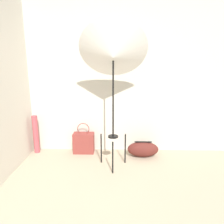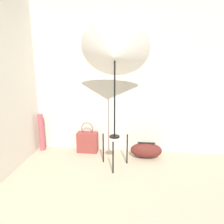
% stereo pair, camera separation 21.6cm
% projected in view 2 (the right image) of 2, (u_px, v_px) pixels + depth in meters
% --- Properties ---
extents(wall_back, '(8.00, 0.05, 2.60)m').
position_uv_depth(wall_back, '(123.00, 74.00, 3.50)').
color(wall_back, beige).
rests_on(wall_back, ground_plane).
extents(photo_umbrella, '(0.92, 0.71, 2.03)m').
position_uv_depth(photo_umbrella, '(115.00, 54.00, 2.84)').
color(photo_umbrella, black).
rests_on(photo_umbrella, ground_plane).
extents(tote_bag, '(0.34, 0.17, 0.52)m').
position_uv_depth(tote_bag, '(88.00, 142.00, 3.68)').
color(tote_bag, brown).
rests_on(tote_bag, ground_plane).
extents(duffel_bag, '(0.50, 0.24, 0.25)m').
position_uv_depth(duffel_bag, '(146.00, 150.00, 3.47)').
color(duffel_bag, '#5B231E').
rests_on(duffel_bag, ground_plane).
extents(paper_roll, '(0.09, 0.09, 0.64)m').
position_uv_depth(paper_roll, '(42.00, 132.00, 3.71)').
color(paper_roll, '#BC4C56').
rests_on(paper_roll, ground_plane).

